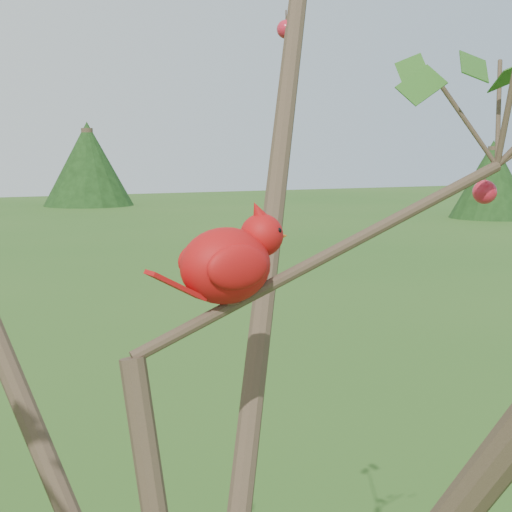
{
  "coord_description": "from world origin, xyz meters",
  "views": [
    {
      "loc": [
        -0.39,
        -0.87,
        2.22
      ],
      "look_at": [
        0.13,
        0.09,
        2.08
      ],
      "focal_mm": 55.0,
      "sensor_mm": 36.0,
      "label": 1
    }
  ],
  "objects": [
    {
      "name": "crabapple_tree",
      "position": [
        0.03,
        -0.02,
        2.12
      ],
      "size": [
        2.35,
        2.05,
        2.95
      ],
      "color": "#3A2C1F",
      "rests_on": "ground"
    },
    {
      "name": "cardinal",
      "position": [
        0.09,
        0.09,
        2.07
      ],
      "size": [
        0.22,
        0.12,
        0.15
      ],
      "rotation": [
        0.0,
        0.0,
        0.07
      ],
      "color": "#B9100F",
      "rests_on": "ground"
    }
  ]
}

